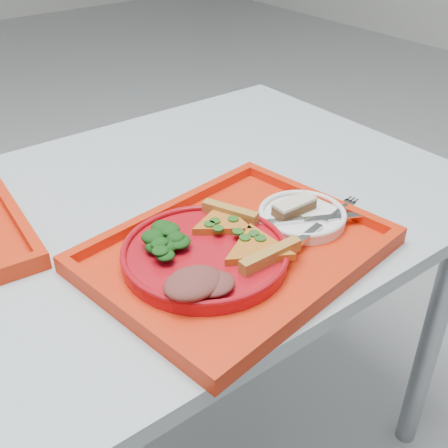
# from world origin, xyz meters

# --- Properties ---
(table) EXTENTS (1.60, 0.80, 0.75)m
(table) POSITION_xyz_m (0.00, 0.00, 0.68)
(table) COLOR #9CA6AE
(table) RESTS_ON ground
(tray_main) EXTENTS (0.50, 0.41, 0.01)m
(tray_main) POSITION_xyz_m (0.22, -0.21, 0.76)
(tray_main) COLOR red
(tray_main) RESTS_ON table
(dinner_plate) EXTENTS (0.26, 0.26, 0.02)m
(dinner_plate) POSITION_xyz_m (0.16, -0.20, 0.77)
(dinner_plate) COLOR #A40A14
(dinner_plate) RESTS_ON tray_main
(side_plate) EXTENTS (0.15, 0.15, 0.01)m
(side_plate) POSITION_xyz_m (0.36, -0.21, 0.77)
(side_plate) COLOR white
(side_plate) RESTS_ON tray_main
(pizza_slice_a) EXTENTS (0.11, 0.13, 0.02)m
(pizza_slice_a) POSITION_xyz_m (0.23, -0.25, 0.79)
(pizza_slice_a) COLOR gold
(pizza_slice_a) RESTS_ON dinner_plate
(pizza_slice_b) EXTENTS (0.14, 0.13, 0.02)m
(pizza_slice_b) POSITION_xyz_m (0.23, -0.16, 0.79)
(pizza_slice_b) COLOR gold
(pizza_slice_b) RESTS_ON dinner_plate
(salad_heap) EXTENTS (0.09, 0.08, 0.04)m
(salad_heap) POSITION_xyz_m (0.13, -0.15, 0.80)
(salad_heap) COLOR black
(salad_heap) RESTS_ON dinner_plate
(meat_portion) EXTENTS (0.09, 0.07, 0.03)m
(meat_portion) POSITION_xyz_m (0.10, -0.27, 0.79)
(meat_portion) COLOR brown
(meat_portion) RESTS_ON dinner_plate
(dessert_bar) EXTENTS (0.08, 0.03, 0.02)m
(dessert_bar) POSITION_xyz_m (0.36, -0.19, 0.79)
(dessert_bar) COLOR #4A2E18
(dessert_bar) RESTS_ON side_plate
(knife) EXTENTS (0.17, 0.10, 0.01)m
(knife) POSITION_xyz_m (0.36, -0.23, 0.78)
(knife) COLOR silver
(knife) RESTS_ON side_plate
(fork) EXTENTS (0.19, 0.06, 0.01)m
(fork) POSITION_xyz_m (0.37, -0.25, 0.78)
(fork) COLOR silver
(fork) RESTS_ON side_plate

